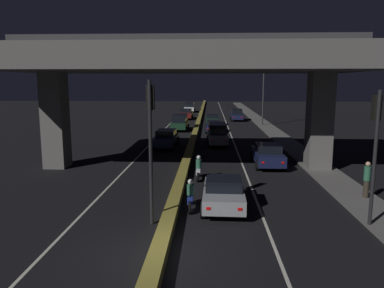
{
  "coord_description": "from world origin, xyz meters",
  "views": [
    {
      "loc": [
        1.62,
        -11.4,
        5.63
      ],
      "look_at": [
        0.31,
        15.54,
        1.16
      ],
      "focal_mm": 35.0,
      "sensor_mm": 36.0,
      "label": 1
    }
  ],
  "objects": [
    {
      "name": "street_lamp",
      "position": [
        8.16,
        37.37,
        4.94
      ],
      "size": [
        2.01,
        0.32,
        8.46
      ],
      "color": "#2D2D30",
      "rests_on": "ground_plane"
    },
    {
      "name": "traffic_light_left_of_median",
      "position": [
        -0.68,
        2.9,
        3.88
      ],
      "size": [
        0.3,
        0.49,
        5.72
      ],
      "color": "black",
      "rests_on": "ground_plane"
    },
    {
      "name": "sidewalk_right",
      "position": [
        8.79,
        28.0,
        0.07
      ],
      "size": [
        2.03,
        126.0,
        0.15
      ],
      "primitive_type": "cube",
      "color": "#5B5956",
      "rests_on": "ground_plane"
    },
    {
      "name": "car_dark_blue_second",
      "position": [
        5.52,
        13.73,
        0.78
      ],
      "size": [
        1.93,
        4.62,
        1.5
      ],
      "rotation": [
        0.0,
        0.0,
        1.58
      ],
      "color": "#141938",
      "rests_on": "ground_plane"
    },
    {
      "name": "car_dark_blue_sixth",
      "position": [
        5.52,
        43.94,
        0.88
      ],
      "size": [
        1.83,
        4.28,
        1.72
      ],
      "rotation": [
        0.0,
        0.0,
        1.58
      ],
      "color": "#141938",
      "rests_on": "ground_plane"
    },
    {
      "name": "car_silver_third",
      "position": [
        2.27,
        22.2,
        1.03
      ],
      "size": [
        1.98,
        4.62,
        1.96
      ],
      "rotation": [
        0.0,
        0.0,
        1.61
      ],
      "color": "gray",
      "rests_on": "ground_plane"
    },
    {
      "name": "elevated_overpass",
      "position": [
        0.0,
        12.68,
        6.75
      ],
      "size": [
        22.82,
        10.29,
        8.62
      ],
      "color": "#5B5956",
      "rests_on": "ground_plane"
    },
    {
      "name": "lane_line_left_inner",
      "position": [
        -3.88,
        35.0,
        0.0
      ],
      "size": [
        0.12,
        126.0,
        0.0
      ],
      "primitive_type": "cube",
      "color": "beige",
      "rests_on": "ground_plane"
    },
    {
      "name": "pedestrian_on_sidewalk",
      "position": [
        9.13,
        6.33,
        1.04
      ],
      "size": [
        0.32,
        0.32,
        1.76
      ],
      "color": "#2D261E",
      "rests_on": "sidewalk_right"
    },
    {
      "name": "traffic_light_right_of_median",
      "position": [
        7.87,
        2.9,
        3.64
      ],
      "size": [
        0.3,
        0.49,
        5.36
      ],
      "color": "black",
      "rests_on": "ground_plane"
    },
    {
      "name": "motorcycle_blue_filtering_near",
      "position": [
        0.76,
        4.69,
        0.59
      ],
      "size": [
        0.32,
        1.92,
        1.37
      ],
      "rotation": [
        0.0,
        0.0,
        1.58
      ],
      "color": "black",
      "rests_on": "ground_plane"
    },
    {
      "name": "car_dark_red_third_oncoming",
      "position": [
        -2.12,
        46.07,
        0.8
      ],
      "size": [
        2.12,
        4.66,
        1.56
      ],
      "rotation": [
        0.0,
        0.0,
        -1.59
      ],
      "color": "#591414",
      "rests_on": "ground_plane"
    },
    {
      "name": "lane_line_right_inner",
      "position": [
        3.88,
        35.0,
        0.0
      ],
      "size": [
        0.12,
        126.0,
        0.0
      ],
      "primitive_type": "cube",
      "color": "beige",
      "rests_on": "ground_plane"
    },
    {
      "name": "car_dark_green_second_oncoming",
      "position": [
        -1.94,
        32.09,
        1.01
      ],
      "size": [
        2.03,
        4.2,
        1.93
      ],
      "rotation": [
        0.0,
        0.0,
        -1.61
      ],
      "color": "black",
      "rests_on": "ground_plane"
    },
    {
      "name": "car_dark_green_fifth",
      "position": [
        1.92,
        37.68,
        0.77
      ],
      "size": [
        1.9,
        4.47,
        1.44
      ],
      "rotation": [
        0.0,
        0.0,
        1.58
      ],
      "color": "black",
      "rests_on": "ground_plane"
    },
    {
      "name": "ground_plane",
      "position": [
        0.0,
        0.0,
        0.0
      ],
      "size": [
        200.0,
        200.0,
        0.0
      ],
      "primitive_type": "plane",
      "color": "black"
    },
    {
      "name": "car_white_fourth_oncoming",
      "position": [
        -2.3,
        59.53,
        0.98
      ],
      "size": [
        1.97,
        4.31,
        1.87
      ],
      "rotation": [
        0.0,
        0.0,
        -1.57
      ],
      "color": "silver",
      "rests_on": "ground_plane"
    },
    {
      "name": "car_dark_blue_fourth",
      "position": [
        2.01,
        31.05,
        0.7
      ],
      "size": [
        1.86,
        4.57,
        1.33
      ],
      "rotation": [
        0.0,
        0.0,
        1.56
      ],
      "color": "#141938",
      "rests_on": "ground_plane"
    },
    {
      "name": "motorcycle_white_filtering_mid",
      "position": [
        0.97,
        9.92,
        0.61
      ],
      "size": [
        0.33,
        1.82,
        1.43
      ],
      "rotation": [
        0.0,
        0.0,
        1.53
      ],
      "color": "black",
      "rests_on": "ground_plane"
    },
    {
      "name": "median_divider",
      "position": [
        0.0,
        35.0,
        0.21
      ],
      "size": [
        0.57,
        126.0,
        0.41
      ],
      "primitive_type": "cube",
      "color": "olive",
      "rests_on": "ground_plane"
    },
    {
      "name": "car_dark_blue_lead_oncoming",
      "position": [
        -2.2,
        20.52,
        0.81
      ],
      "size": [
        2.06,
        4.68,
        1.54
      ],
      "rotation": [
        0.0,
        0.0,
        -1.6
      ],
      "color": "#141938",
      "rests_on": "ground_plane"
    },
    {
      "name": "car_silver_lead",
      "position": [
        2.25,
        4.83,
        0.74
      ],
      "size": [
        2.01,
        4.05,
        1.43
      ],
      "rotation": [
        0.0,
        0.0,
        1.55
      ],
      "color": "gray",
      "rests_on": "ground_plane"
    }
  ]
}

